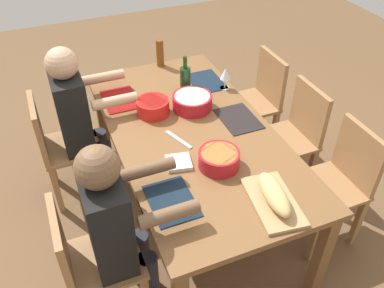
# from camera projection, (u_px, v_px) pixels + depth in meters

# --- Properties ---
(ground_plane) EXTENTS (8.00, 8.00, 0.00)m
(ground_plane) POSITION_uv_depth(u_px,v_px,m) (192.00, 209.00, 3.08)
(ground_plane) COLOR brown
(dining_table) EXTENTS (1.92, 0.99, 0.74)m
(dining_table) POSITION_uv_depth(u_px,v_px,m) (192.00, 140.00, 2.67)
(dining_table) COLOR brown
(dining_table) RESTS_ON ground_plane
(chair_far_right) EXTENTS (0.40, 0.40, 0.85)m
(chair_far_right) POSITION_uv_depth(u_px,v_px,m) (58.00, 144.00, 2.92)
(chair_far_right) COLOR #9E7044
(chair_far_right) RESTS_ON ground_plane
(diner_far_right) EXTENTS (0.41, 0.53, 1.20)m
(diner_far_right) POSITION_uv_depth(u_px,v_px,m) (79.00, 114.00, 2.84)
(diner_far_right) COLOR #2D2D38
(diner_far_right) RESTS_ON ground_plane
(chair_near_right) EXTENTS (0.40, 0.40, 0.85)m
(chair_near_right) POSITION_uv_depth(u_px,v_px,m) (258.00, 98.00, 3.40)
(chair_near_right) COLOR #9E7044
(chair_near_right) RESTS_ON ground_plane
(chair_near_left) EXTENTS (0.40, 0.40, 0.85)m
(chair_near_left) POSITION_uv_depth(u_px,v_px,m) (340.00, 179.00, 2.64)
(chair_near_left) COLOR #9E7044
(chair_near_left) RESTS_ON ground_plane
(chair_far_left) EXTENTS (0.40, 0.40, 0.85)m
(chair_far_left) POSITION_uv_depth(u_px,v_px,m) (87.00, 260.00, 2.16)
(chair_far_left) COLOR #9E7044
(chair_far_left) RESTS_ON ground_plane
(diner_far_left) EXTENTS (0.41, 0.53, 1.20)m
(diner_far_left) POSITION_uv_depth(u_px,v_px,m) (117.00, 223.00, 2.08)
(diner_far_left) COLOR #2D2D38
(diner_far_left) RESTS_ON ground_plane
(chair_near_center) EXTENTS (0.40, 0.40, 0.85)m
(chair_near_center) POSITION_uv_depth(u_px,v_px,m) (294.00, 133.00, 3.02)
(chair_near_center) COLOR #9E7044
(chair_near_center) RESTS_ON ground_plane
(serving_bowl_pasta) EXTENTS (0.27, 0.27, 0.10)m
(serving_bowl_pasta) POSITION_uv_depth(u_px,v_px,m) (192.00, 101.00, 2.79)
(serving_bowl_pasta) COLOR #B21923
(serving_bowl_pasta) RESTS_ON dining_table
(serving_bowl_fruit) EXTENTS (0.24, 0.24, 0.10)m
(serving_bowl_fruit) POSITION_uv_depth(u_px,v_px,m) (219.00, 158.00, 2.32)
(serving_bowl_fruit) COLOR #B21923
(serving_bowl_fruit) RESTS_ON dining_table
(serving_bowl_salad) EXTENTS (0.22, 0.22, 0.10)m
(serving_bowl_salad) POSITION_uv_depth(u_px,v_px,m) (153.00, 106.00, 2.73)
(serving_bowl_salad) COLOR red
(serving_bowl_salad) RESTS_ON dining_table
(cutting_board) EXTENTS (0.43, 0.27, 0.02)m
(cutting_board) POSITION_uv_depth(u_px,v_px,m) (273.00, 202.00, 2.12)
(cutting_board) COLOR tan
(cutting_board) RESTS_ON dining_table
(bread_loaf) EXTENTS (0.33, 0.15, 0.09)m
(bread_loaf) POSITION_uv_depth(u_px,v_px,m) (274.00, 194.00, 2.09)
(bread_loaf) COLOR tan
(bread_loaf) RESTS_ON cutting_board
(wine_bottle) EXTENTS (0.08, 0.08, 0.29)m
(wine_bottle) POSITION_uv_depth(u_px,v_px,m) (185.00, 80.00, 2.91)
(wine_bottle) COLOR #193819
(wine_bottle) RESTS_ON dining_table
(beer_bottle) EXTENTS (0.06, 0.06, 0.22)m
(beer_bottle) POSITION_uv_depth(u_px,v_px,m) (160.00, 53.00, 3.23)
(beer_bottle) COLOR brown
(beer_bottle) RESTS_ON dining_table
(wine_glass) EXTENTS (0.08, 0.08, 0.17)m
(wine_glass) POSITION_uv_depth(u_px,v_px,m) (225.00, 75.00, 2.95)
(wine_glass) COLOR silver
(wine_glass) RESTS_ON dining_table
(placemat_far_right) EXTENTS (0.32, 0.23, 0.01)m
(placemat_far_right) POSITION_uv_depth(u_px,v_px,m) (120.00, 99.00, 2.90)
(placemat_far_right) COLOR maroon
(placemat_far_right) RESTS_ON dining_table
(placemat_near_right) EXTENTS (0.32, 0.23, 0.01)m
(placemat_near_right) POSITION_uv_depth(u_px,v_px,m) (206.00, 81.00, 3.10)
(placemat_near_right) COLOR #142333
(placemat_near_right) RESTS_ON dining_table
(placemat_far_left) EXTENTS (0.32, 0.23, 0.01)m
(placemat_far_left) POSITION_uv_depth(u_px,v_px,m) (172.00, 201.00, 2.14)
(placemat_far_left) COLOR #142333
(placemat_far_left) RESTS_ON dining_table
(placemat_near_center) EXTENTS (0.32, 0.23, 0.01)m
(placemat_near_center) POSITION_uv_depth(u_px,v_px,m) (238.00, 119.00, 2.72)
(placemat_near_center) COLOR black
(placemat_near_center) RESTS_ON dining_table
(carving_knife) EXTENTS (0.22, 0.10, 0.01)m
(carving_knife) POSITION_uv_depth(u_px,v_px,m) (179.00, 139.00, 2.54)
(carving_knife) COLOR silver
(carving_knife) RESTS_ON dining_table
(napkin_stack) EXTENTS (0.16, 0.16, 0.02)m
(napkin_stack) POSITION_uv_depth(u_px,v_px,m) (179.00, 162.00, 2.36)
(napkin_stack) COLOR white
(napkin_stack) RESTS_ON dining_table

